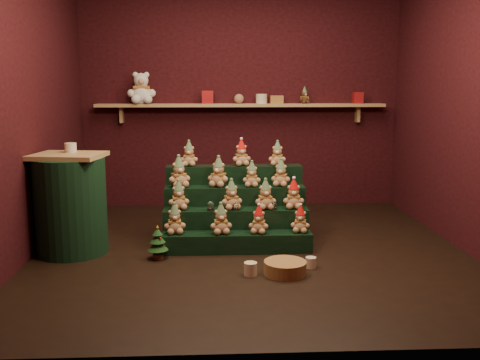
{
  "coord_description": "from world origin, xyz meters",
  "views": [
    {
      "loc": [
        -0.34,
        -4.87,
        1.52
      ],
      "look_at": [
        -0.09,
        0.25,
        0.63
      ],
      "focal_mm": 40.0,
      "sensor_mm": 36.0,
      "label": 1
    }
  ],
  "objects": [
    {
      "name": "side_table",
      "position": [
        -1.67,
        0.01,
        0.46
      ],
      "size": [
        0.67,
        0.65,
        0.93
      ],
      "rotation": [
        0.0,
        0.0,
        -0.15
      ],
      "color": "tan",
      "rests_on": "ground"
    },
    {
      "name": "back_wall",
      "position": [
        0.0,
        2.05,
        1.4
      ],
      "size": [
        4.0,
        0.1,
        2.8
      ],
      "primitive_type": "cube",
      "color": "black",
      "rests_on": "ground"
    },
    {
      "name": "teddy_9",
      "position": [
        -0.3,
        0.4,
        0.69
      ],
      "size": [
        0.27,
        0.26,
        0.3
      ],
      "primitive_type": null,
      "rotation": [
        0.0,
        0.0,
        -0.4
      ],
      "color": "tan",
      "rests_on": "riser_tier_midback"
    },
    {
      "name": "teddy_1",
      "position": [
        -0.29,
        -0.06,
        0.32
      ],
      "size": [
        0.22,
        0.21,
        0.28
      ],
      "primitive_type": null,
      "rotation": [
        0.0,
        0.0,
        0.13
      ],
      "color": "tan",
      "rests_on": "riser_tier_front"
    },
    {
      "name": "teddy_3",
      "position": [
        0.46,
        -0.04,
        0.31
      ],
      "size": [
        0.21,
        0.2,
        0.25
      ],
      "primitive_type": null,
      "rotation": [
        0.0,
        0.0,
        -0.22
      ],
      "color": "tan",
      "rests_on": "riser_tier_front"
    },
    {
      "name": "back_shelf",
      "position": [
        0.0,
        1.87,
        1.29
      ],
      "size": [
        3.6,
        0.26,
        0.24
      ],
      "color": "tan",
      "rests_on": "ground"
    },
    {
      "name": "snow_globe_b",
      "position": [
        -0.14,
        0.11,
        0.4
      ],
      "size": [
        0.06,
        0.06,
        0.08
      ],
      "color": "black",
      "rests_on": "riser_tier_midfront"
    },
    {
      "name": "shelf_plush_ball",
      "position": [
        -0.03,
        1.85,
        1.38
      ],
      "size": [
        0.12,
        0.12,
        0.12
      ],
      "primitive_type": "sphere",
      "color": "tan",
      "rests_on": "back_shelf"
    },
    {
      "name": "teddy_7",
      "position": [
        0.42,
        0.17,
        0.5
      ],
      "size": [
        0.22,
        0.2,
        0.29
      ],
      "primitive_type": null,
      "rotation": [
        0.0,
        0.0,
        -0.07
      ],
      "color": "tan",
      "rests_on": "riser_tier_midfront"
    },
    {
      "name": "brown_bear",
      "position": [
        0.79,
        1.84,
        1.42
      ],
      "size": [
        0.18,
        0.17,
        0.2
      ],
      "primitive_type": null,
      "rotation": [
        0.0,
        0.0,
        0.38
      ],
      "color": "#442416",
      "rests_on": "back_shelf"
    },
    {
      "name": "teddy_10",
      "position": [
        0.03,
        0.38,
        0.67
      ],
      "size": [
        0.2,
        0.19,
        0.25
      ],
      "primitive_type": null,
      "rotation": [
        0.0,
        0.0,
        -0.14
      ],
      "color": "tan",
      "rests_on": "riser_tier_midback"
    },
    {
      "name": "riser_tier_midback",
      "position": [
        -0.14,
        0.39,
        0.27
      ],
      "size": [
        1.4,
        0.22,
        0.54
      ],
      "primitive_type": "cube",
      "color": "black",
      "rests_on": "ground"
    },
    {
      "name": "front_wall",
      "position": [
        0.0,
        -2.05,
        1.4
      ],
      "size": [
        4.0,
        0.1,
        2.8
      ],
      "primitive_type": "cube",
      "color": "black",
      "rests_on": "ground"
    },
    {
      "name": "gift_tin_red_a",
      "position": [
        -0.42,
        1.85,
        1.4
      ],
      "size": [
        0.14,
        0.14,
        0.16
      ],
      "primitive_type": "cube",
      "color": "#A7191C",
      "rests_on": "back_shelf"
    },
    {
      "name": "teddy_14",
      "position": [
        0.31,
        0.61,
        0.85
      ],
      "size": [
        0.21,
        0.19,
        0.25
      ],
      "primitive_type": null,
      "rotation": [
        0.0,
        0.0,
        -0.19
      ],
      "color": "tan",
      "rests_on": "riser_tier_back"
    },
    {
      "name": "gift_tin_cream",
      "position": [
        0.25,
        1.85,
        1.38
      ],
      "size": [
        0.14,
        0.14,
        0.12
      ],
      "primitive_type": "cylinder",
      "color": "beige",
      "rests_on": "back_shelf"
    },
    {
      "name": "white_bear",
      "position": [
        -1.23,
        1.84,
        1.56
      ],
      "size": [
        0.39,
        0.36,
        0.49
      ],
      "primitive_type": null,
      "rotation": [
        0.0,
        0.0,
        0.14
      ],
      "color": "white",
      "rests_on": "back_shelf"
    },
    {
      "name": "teddy_0",
      "position": [
        -0.71,
        -0.03,
        0.32
      ],
      "size": [
        0.22,
        0.21,
        0.28
      ],
      "primitive_type": null,
      "rotation": [
        0.0,
        0.0,
        0.14
      ],
      "color": "tan",
      "rests_on": "riser_tier_front"
    },
    {
      "name": "table_ornament",
      "position": [
        -1.67,
        0.11,
        0.97
      ],
      "size": [
        0.11,
        0.11,
        0.09
      ],
      "primitive_type": "cylinder",
      "color": "beige",
      "rests_on": "side_table"
    },
    {
      "name": "wicker_basket",
      "position": [
        0.23,
        -0.68,
        0.06
      ],
      "size": [
        0.42,
        0.42,
        0.11
      ],
      "primitive_type": "cylinder",
      "rotation": [
        0.0,
        0.0,
        0.2
      ],
      "color": "olive",
      "rests_on": "ground"
    },
    {
      "name": "left_wall",
      "position": [
        -2.05,
        0.0,
        1.4
      ],
      "size": [
        0.1,
        4.0,
        2.8
      ],
      "primitive_type": "cube",
      "color": "black",
      "rests_on": "ground"
    },
    {
      "name": "riser_tier_front",
      "position": [
        -0.14,
        -0.05,
        0.09
      ],
      "size": [
        1.4,
        0.22,
        0.18
      ],
      "primitive_type": "cube",
      "color": "black",
      "rests_on": "ground"
    },
    {
      "name": "teddy_2",
      "position": [
        0.07,
        -0.06,
        0.31
      ],
      "size": [
        0.22,
        0.21,
        0.26
      ],
      "primitive_type": null,
      "rotation": [
        0.0,
        0.0,
        -0.23
      ],
      "color": "tan",
      "rests_on": "riser_tier_front"
    },
    {
      "name": "scarf_gift_box",
      "position": [
        0.44,
        1.85,
        1.37
      ],
      "size": [
        0.16,
        0.1,
        0.1
      ],
      "primitive_type": "cube",
      "color": "#C7521C",
      "rests_on": "back_shelf"
    },
    {
      "name": "teddy_4",
      "position": [
        -0.69,
        0.19,
        0.5
      ],
      "size": [
        0.23,
        0.21,
        0.28
      ],
      "primitive_type": null,
      "rotation": [
        0.0,
        0.0,
        0.18
      ],
      "color": "tan",
      "rests_on": "riser_tier_midfront"
    },
    {
      "name": "riser_tier_back",
      "position": [
        -0.14,
        0.61,
        0.36
      ],
      "size": [
        1.4,
        0.22,
        0.72
      ],
      "primitive_type": "cube",
      "color": "black",
      "rests_on": "ground"
    },
    {
      "name": "teddy_6",
      "position": [
        0.15,
        0.16,
        0.5
      ],
      "size": [
        0.23,
        0.21,
        0.29
      ],
      "primitive_type": null,
      "rotation": [
        0.0,
        0.0,
        0.13
      ],
      "color": "tan",
      "rests_on": "riser_tier_midfront"
    },
    {
      "name": "snow_globe_a",
      "position": [
        -0.38,
        0.11,
        0.41
      ],
      "size": [
        0.07,
        0.07,
        0.09
      ],
      "color": "black",
      "rests_on": "riser_tier_midfront"
    },
    {
      "name": "teddy_13",
      "position": [
        -0.06,
        0.61,
        0.85
      ],
      "size": [
        0.22,
        0.2,
        0.27
      ],
      "primitive_type": null,
      "rotation": [
        0.0,
        0.0,
        0.19
      ],
      "color": "tan",
      "rests_on": "riser_tier_back"
    },
    {
      "name": "teddy_5",
      "position": [
        -0.18,
        0.17,
        0.5
      ],
      "size": [
        0.25,
        0.23,
        0.29
      ],
      "primitive_type": null,
      "rotation": [
        0.0,
        0.0,
        0.27
      ],
      "color": "tan",
      "rests_on": "riser_tier_midfront"
    },
    {
      "name": "mug_left",
      "position": [
        -0.05,
        -0.7,
        0.05
      ],
      "size": [
        0.11,
        0.11,
        0.11
      ],
      "primitive_type": "cylinder",
      "color": "beige",
      "rests_on": "ground"
    },
    {
      "name": "riser_tier_midfront",
      "position": [
        -0.14,
        0.17,
        0.18
      ],
      "size": [
        1.4,
        0.22,
        0.36
      ],
      "primitive_type": "cube",
      "color": "black",
      "rests_on": "ground"
    },
    {
      "name": "mini_christmas_tree",
      "position": [
        -0.85,
        -0.23,
        0.15
      ],
      "size": [
        0.19,
        0.19,
        0.32
      ],
      "rotation": [
        0.0,
        0.0,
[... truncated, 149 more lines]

